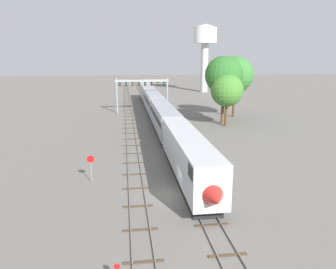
% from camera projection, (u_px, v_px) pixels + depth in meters
% --- Properties ---
extents(ground_plane, '(400.00, 400.00, 0.00)m').
position_uv_depth(ground_plane, '(174.00, 195.00, 30.95)').
color(ground_plane, slate).
extents(track_main, '(2.60, 200.00, 0.16)m').
position_uv_depth(track_main, '(148.00, 104.00, 89.03)').
color(track_main, slate).
rests_on(track_main, ground).
extents(track_near, '(2.60, 160.00, 0.16)m').
position_uv_depth(track_near, '(129.00, 118.00, 69.04)').
color(track_near, slate).
rests_on(track_near, ground).
extents(passenger_train, '(3.04, 83.47, 4.80)m').
position_uv_depth(passenger_train, '(157.00, 109.00, 64.65)').
color(passenger_train, silver).
rests_on(passenger_train, ground).
extents(signal_gantry, '(12.10, 0.49, 7.88)m').
position_uv_depth(signal_gantry, '(142.00, 87.00, 74.86)').
color(signal_gantry, '#999BA0').
rests_on(signal_gantry, ground).
extents(water_tower, '(8.22, 8.22, 23.65)m').
position_uv_depth(water_tower, '(205.00, 41.00, 115.79)').
color(water_tower, beige).
rests_on(water_tower, ground).
extents(stop_sign, '(0.76, 0.08, 2.88)m').
position_uv_depth(stop_sign, '(91.00, 165.00, 33.71)').
color(stop_sign, gray).
rests_on(stop_sign, ground).
extents(trackside_tree_left, '(5.99, 5.99, 9.63)m').
position_uv_depth(trackside_tree_left, '(227.00, 90.00, 60.10)').
color(trackside_tree_left, brown).
rests_on(trackside_tree_left, ground).
extents(trackside_tree_mid, '(7.14, 7.14, 12.80)m').
position_uv_depth(trackside_tree_mid, '(224.00, 75.00, 61.86)').
color(trackside_tree_mid, brown).
rests_on(trackside_tree_mid, ground).
extents(trackside_tree_right, '(7.65, 7.65, 12.71)m').
position_uv_depth(trackside_tree_right, '(235.00, 75.00, 68.87)').
color(trackside_tree_right, brown).
rests_on(trackside_tree_right, ground).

